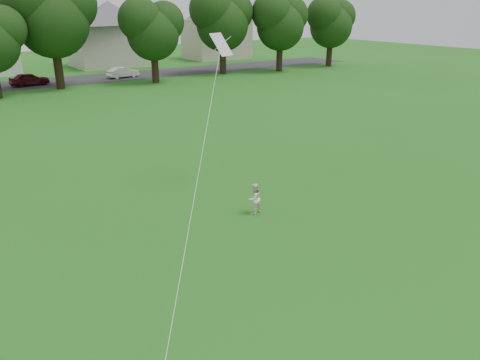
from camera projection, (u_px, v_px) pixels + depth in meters
ground at (207, 296)px, 12.97m from camera, size 160.00×160.00×0.00m
older_boy at (254, 199)px, 17.89m from camera, size 0.67×0.56×1.23m
kite at (201, 157)px, 13.90m from camera, size 4.63×5.77×14.30m
tree_row at (10, 21)px, 39.75m from camera, size 82.28×9.36×10.96m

